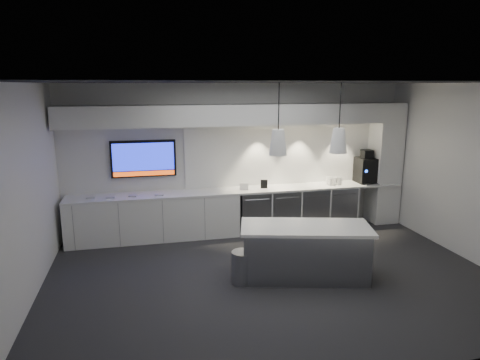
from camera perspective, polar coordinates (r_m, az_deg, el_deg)
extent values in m
plane|color=#29282B|center=(6.95, 4.38, -12.72)|extent=(7.00, 7.00, 0.00)
plane|color=black|center=(6.29, 4.84, 12.85)|extent=(7.00, 7.00, 0.00)
plane|color=white|center=(8.82, -0.29, 3.01)|extent=(7.00, 0.00, 7.00)
plane|color=white|center=(4.24, 14.90, -8.08)|extent=(7.00, 0.00, 7.00)
plane|color=white|center=(6.37, -27.05, -2.13)|extent=(0.00, 7.00, 7.00)
plane|color=white|center=(8.20, 28.61, 0.73)|extent=(0.00, 7.00, 7.00)
cube|color=white|center=(8.64, 0.19, -1.40)|extent=(6.80, 0.65, 0.04)
cube|color=white|center=(8.55, -11.35, -4.93)|extent=(3.30, 0.63, 0.86)
cube|color=gray|center=(8.82, 1.78, -4.18)|extent=(0.60, 0.61, 0.85)
cube|color=gray|center=(8.99, 5.67, -3.90)|extent=(0.60, 0.61, 0.85)
cube|color=gray|center=(9.21, 9.40, -3.62)|extent=(0.60, 0.61, 0.85)
cube|color=gray|center=(9.46, 12.93, -3.33)|extent=(0.60, 0.61, 0.85)
cube|color=white|center=(9.13, 7.12, 3.56)|extent=(4.60, 0.03, 1.30)
cube|color=white|center=(8.43, 0.16, 8.72)|extent=(6.90, 0.60, 0.40)
cube|color=white|center=(9.80, 18.72, 2.11)|extent=(0.55, 0.55, 2.60)
cube|color=black|center=(8.56, -12.74, 2.80)|extent=(1.25, 0.06, 0.72)
cube|color=#121DB0|center=(8.51, -12.75, 3.03)|extent=(1.17, 0.00, 0.54)
cube|color=#D5420C|center=(8.57, -12.64, 0.86)|extent=(1.17, 0.00, 0.09)
cube|color=gray|center=(6.84, 8.64, -9.62)|extent=(2.02, 1.21, 0.80)
cube|color=white|center=(6.69, 8.76, -6.27)|extent=(2.14, 1.32, 0.05)
cylinder|color=gray|center=(6.65, 0.42, -11.54)|extent=(0.43, 0.43, 0.50)
cube|color=black|center=(9.60, 16.44, 1.27)|extent=(0.40, 0.45, 0.54)
cube|color=black|center=(9.54, 16.57, 3.36)|extent=(0.22, 0.22, 0.18)
cube|color=gray|center=(9.45, 17.05, -0.52)|extent=(0.30, 0.20, 0.03)
cube|color=black|center=(8.72, 3.23, -0.54)|extent=(0.14, 0.05, 0.18)
cube|color=white|center=(8.58, 0.54, -0.89)|extent=(0.18, 0.06, 0.14)
cube|color=#BCBCBC|center=(8.47, -19.35, -2.18)|extent=(0.18, 0.18, 0.02)
cube|color=#BCBCBC|center=(8.37, -16.86, -2.17)|extent=(0.16, 0.16, 0.02)
cube|color=#BCBCBC|center=(8.37, -14.02, -2.01)|extent=(0.20, 0.20, 0.02)
cube|color=#BCBCBC|center=(8.34, -10.73, -1.91)|extent=(0.16, 0.16, 0.02)
cone|color=white|center=(6.23, 5.10, 5.01)|extent=(0.26, 0.26, 0.37)
cylinder|color=black|center=(6.19, 5.19, 9.95)|extent=(0.02, 0.02, 0.70)
cone|color=white|center=(6.59, 13.00, 5.14)|extent=(0.26, 0.26, 0.37)
cylinder|color=black|center=(6.54, 13.23, 9.81)|extent=(0.02, 0.02, 0.70)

